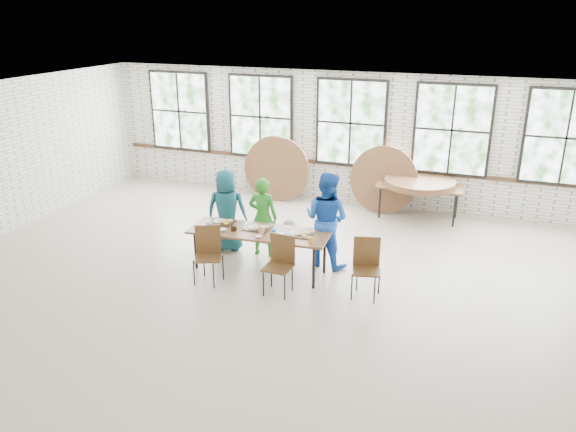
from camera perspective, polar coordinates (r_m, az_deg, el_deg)
name	(u,v)px	position (r m, az deg, el deg)	size (l,w,h in m)	color
room	(351,125)	(12.84, 6.39, 9.17)	(12.00, 12.00, 12.00)	#B1A28D
dining_table	(259,234)	(9.56, -2.96, -1.81)	(2.44, 0.95, 0.74)	brown
chair_near_left	(208,249)	(9.37, -8.13, -3.35)	(0.55, 0.54, 0.95)	#53371B
chair_near_right	(280,259)	(8.91, -0.78, -4.42)	(0.44, 0.43, 0.95)	#53371B
chair_spare	(366,262)	(8.91, 7.97, -4.64)	(0.51, 0.50, 0.95)	#53371B
adult_teal	(227,210)	(10.45, -6.23, 0.59)	(0.76, 0.50, 1.56)	navy
adult_green	(263,217)	(10.17, -2.57, -0.10)	(0.54, 0.35, 1.48)	#267E21
toddler	(289,239)	(10.13, 0.14, -2.38)	(0.49, 0.28, 0.75)	#1F1544
adult_blue	(326,219)	(9.75, 3.92, -0.33)	(0.83, 0.65, 1.71)	blue
storage_table	(419,188)	(12.33, 13.20, 2.80)	(1.84, 0.85, 0.74)	brown
tabletop_clutter	(262,231)	(9.48, -2.63, -1.50)	(2.02, 0.63, 0.11)	black
round_tops_stacked	(420,183)	(12.30, 13.25, 3.33)	(1.50, 1.50, 0.13)	brown
round_tops_leaning	(310,172)	(12.99, 2.27, 4.44)	(4.14, 0.42, 1.49)	brown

